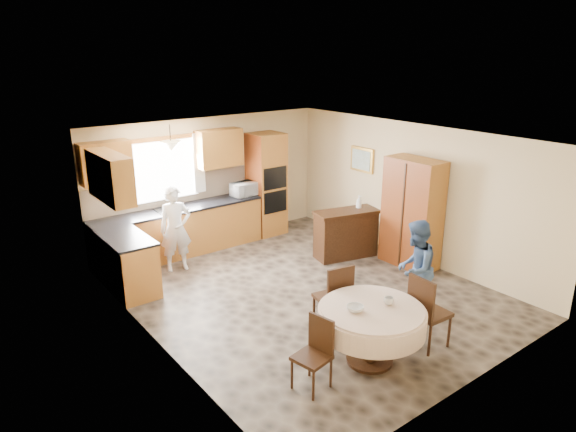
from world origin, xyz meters
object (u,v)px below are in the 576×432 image
(person_sink, at_px, (176,229))
(cupboard, at_px, (412,213))
(person_dining, at_px, (415,269))
(chair_left, at_px, (316,349))
(chair_back, at_px, (336,294))
(dining_table, at_px, (371,320))
(oven_tower, at_px, (266,184))
(chair_right, at_px, (426,309))
(sideboard, at_px, (346,235))

(person_sink, bearing_deg, cupboard, -20.76)
(person_dining, bearing_deg, chair_left, -12.27)
(chair_back, height_order, person_dining, person_dining)
(dining_table, xyz_separation_m, person_sink, (-0.64, 4.06, 0.17))
(oven_tower, distance_m, person_dining, 4.22)
(chair_left, xyz_separation_m, person_dining, (2.22, 0.41, 0.25))
(cupboard, relative_size, person_sink, 1.28)
(cupboard, height_order, dining_table, cupboard)
(dining_table, distance_m, chair_right, 0.82)
(chair_right, bearing_deg, cupboard, -43.01)
(cupboard, bearing_deg, oven_tower, 109.96)
(oven_tower, relative_size, chair_back, 2.13)
(dining_table, height_order, person_dining, person_dining)
(person_dining, bearing_deg, chair_back, -39.17)
(oven_tower, height_order, person_sink, oven_tower)
(sideboard, distance_m, chair_right, 3.17)
(person_sink, xyz_separation_m, person_dining, (2.01, -3.59, -0.03))
(oven_tower, relative_size, person_sink, 1.40)
(oven_tower, xyz_separation_m, chair_left, (-2.57, -4.61, -0.59))
(dining_table, relative_size, chair_right, 1.30)
(dining_table, relative_size, chair_left, 1.54)
(cupboard, bearing_deg, dining_table, -148.40)
(cupboard, xyz_separation_m, chair_right, (-1.99, -1.91, -0.41))
(chair_right, relative_size, person_dining, 0.70)
(oven_tower, bearing_deg, chair_left, -119.12)
(person_sink, bearing_deg, chair_left, -79.41)
(oven_tower, distance_m, dining_table, 4.99)
(chair_left, height_order, person_dining, person_dining)
(cupboard, bearing_deg, chair_left, -155.45)
(cupboard, relative_size, chair_left, 2.27)
(dining_table, distance_m, chair_left, 0.86)
(chair_left, height_order, chair_right, chair_right)
(chair_right, distance_m, person_dining, 0.89)
(oven_tower, height_order, cupboard, oven_tower)
(oven_tower, relative_size, person_dining, 1.46)
(chair_left, distance_m, chair_right, 1.67)
(chair_back, distance_m, person_sink, 3.34)
(sideboard, distance_m, chair_back, 2.70)
(sideboard, bearing_deg, person_dining, -95.08)
(oven_tower, distance_m, chair_left, 5.31)
(oven_tower, distance_m, person_sink, 2.46)
(dining_table, height_order, person_sink, person_sink)
(sideboard, relative_size, cupboard, 0.61)
(sideboard, height_order, person_sink, person_sink)
(chair_back, bearing_deg, person_dining, 174.41)
(dining_table, relative_size, person_sink, 0.87)
(chair_left, bearing_deg, sideboard, 120.86)
(sideboard, bearing_deg, chair_left, -124.82)
(dining_table, distance_m, person_sink, 4.11)
(cupboard, height_order, person_dining, cupboard)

